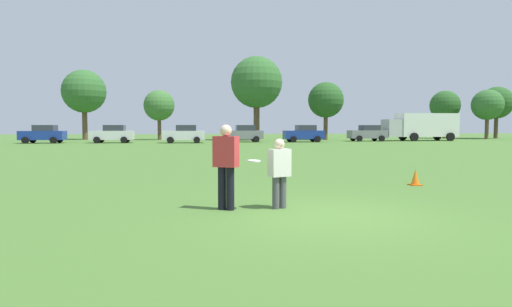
% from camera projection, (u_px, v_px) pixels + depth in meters
% --- Properties ---
extents(ground_plane, '(170.33, 170.33, 0.00)m').
position_uv_depth(ground_plane, '(327.00, 216.00, 8.33)').
color(ground_plane, '#47702D').
extents(player_thrower, '(0.56, 0.46, 1.76)m').
position_uv_depth(player_thrower, '(226.00, 162.00, 8.88)').
color(player_thrower, black).
rests_on(player_thrower, ground).
extents(player_defender, '(0.50, 0.40, 1.46)m').
position_uv_depth(player_defender, '(279.00, 170.00, 9.04)').
color(player_defender, '#4C4C51').
rests_on(player_defender, ground).
extents(frisbee, '(0.27, 0.27, 0.05)m').
position_uv_depth(frisbee, '(254.00, 161.00, 8.86)').
color(frisbee, white).
extents(traffic_cone, '(0.32, 0.32, 0.48)m').
position_uv_depth(traffic_cone, '(415.00, 177.00, 12.62)').
color(traffic_cone, '#D8590C').
rests_on(traffic_cone, ground).
extents(parked_car_near_left, '(4.22, 2.26, 1.82)m').
position_uv_depth(parked_car_near_left, '(43.00, 134.00, 43.34)').
color(parked_car_near_left, navy).
rests_on(parked_car_near_left, ground).
extents(parked_car_mid_left, '(4.22, 2.26, 1.82)m').
position_uv_depth(parked_car_mid_left, '(113.00, 134.00, 44.01)').
color(parked_car_mid_left, silver).
rests_on(parked_car_mid_left, ground).
extents(parked_car_center, '(4.22, 2.26, 1.82)m').
position_uv_depth(parked_car_center, '(184.00, 134.00, 43.94)').
color(parked_car_center, silver).
rests_on(parked_car_center, ground).
extents(parked_car_mid_right, '(4.22, 2.26, 1.82)m').
position_uv_depth(parked_car_mid_right, '(244.00, 133.00, 46.42)').
color(parked_car_mid_right, slate).
rests_on(parked_car_mid_right, ground).
extents(parked_car_near_right, '(4.22, 2.26, 1.82)m').
position_uv_depth(parked_car_near_right, '(304.00, 133.00, 46.49)').
color(parked_car_near_right, navy).
rests_on(parked_car_near_right, ground).
extents(parked_car_far_right, '(4.22, 2.26, 1.82)m').
position_uv_depth(parked_car_far_right, '(368.00, 133.00, 49.12)').
color(parked_car_far_right, slate).
rests_on(parked_car_far_right, ground).
extents(box_truck, '(8.53, 3.09, 3.18)m').
position_uv_depth(box_truck, '(421.00, 126.00, 50.43)').
color(box_truck, white).
rests_on(box_truck, ground).
extents(tree_west_maple, '(5.38, 5.38, 8.74)m').
position_uv_depth(tree_west_maple, '(84.00, 92.00, 54.16)').
color(tree_west_maple, brown).
rests_on(tree_west_maple, ground).
extents(tree_center_elm, '(3.79, 3.79, 6.16)m').
position_uv_depth(tree_center_elm, '(159.00, 106.00, 53.57)').
color(tree_center_elm, brown).
rests_on(tree_center_elm, ground).
extents(tree_east_birch, '(6.21, 6.21, 10.10)m').
position_uv_depth(tree_east_birch, '(257.00, 83.00, 52.18)').
color(tree_east_birch, brown).
rests_on(tree_east_birch, ground).
extents(tree_east_oak, '(4.39, 4.39, 7.13)m').
position_uv_depth(tree_east_oak, '(326.00, 100.00, 53.48)').
color(tree_east_oak, brown).
rests_on(tree_east_oak, ground).
extents(tree_far_east_pine, '(4.06, 4.06, 6.60)m').
position_uv_depth(tree_far_east_pine, '(445.00, 106.00, 59.85)').
color(tree_far_east_pine, brown).
rests_on(tree_far_east_pine, ground).
extents(tree_far_west_pine, '(4.01, 4.01, 6.52)m').
position_uv_depth(tree_far_west_pine, '(488.00, 105.00, 56.91)').
color(tree_far_west_pine, brown).
rests_on(tree_far_west_pine, ground).
extents(tree_horizon_center, '(4.38, 4.38, 7.11)m').
position_uv_depth(tree_horizon_center, '(497.00, 103.00, 59.51)').
color(tree_horizon_center, brown).
rests_on(tree_horizon_center, ground).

